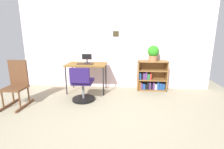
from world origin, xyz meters
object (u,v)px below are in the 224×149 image
(monitor, at_px, (87,58))
(keyboard, at_px, (85,64))
(bookshelf_low, at_px, (151,77))
(desk, at_px, (87,66))
(rocking_chair, at_px, (17,83))
(potted_plant_on_shelf, at_px, (153,53))
(office_chair, at_px, (82,87))

(monitor, height_order, keyboard, monitor)
(bookshelf_low, bearing_deg, desk, -170.74)
(monitor, distance_m, bookshelf_low, 1.80)
(rocking_chair, distance_m, potted_plant_on_shelf, 3.27)
(monitor, bearing_deg, rocking_chair, -139.10)
(bookshelf_low, xyz_separation_m, potted_plant_on_shelf, (0.01, -0.05, 0.67))
(keyboard, bearing_deg, potted_plant_on_shelf, 9.83)
(rocking_chair, bearing_deg, bookshelf_low, 23.04)
(desk, height_order, monitor, monitor)
(bookshelf_low, height_order, potted_plant_on_shelf, potted_plant_on_shelf)
(monitor, height_order, potted_plant_on_shelf, potted_plant_on_shelf)
(office_chair, bearing_deg, desk, 94.11)
(keyboard, bearing_deg, rocking_chair, -143.87)
(desk, height_order, office_chair, office_chair)
(bookshelf_low, distance_m, potted_plant_on_shelf, 0.67)
(potted_plant_on_shelf, bearing_deg, office_chair, -151.36)
(bookshelf_low, bearing_deg, rocking_chair, -156.96)
(rocking_chair, bearing_deg, monitor, 40.90)
(keyboard, height_order, office_chair, office_chair)
(monitor, xyz_separation_m, rocking_chair, (-1.26, -1.10, -0.39))
(office_chair, bearing_deg, potted_plant_on_shelf, 28.64)
(potted_plant_on_shelf, bearing_deg, bookshelf_low, 103.70)
(office_chair, xyz_separation_m, bookshelf_low, (1.65, 0.96, 0.00))
(monitor, xyz_separation_m, potted_plant_on_shelf, (1.72, 0.12, 0.15))
(office_chair, bearing_deg, keyboard, 96.16)
(keyboard, relative_size, potted_plant_on_shelf, 1.03)
(keyboard, relative_size, rocking_chair, 0.43)
(desk, height_order, rocking_chair, rocking_chair)
(keyboard, distance_m, bookshelf_low, 1.80)
(monitor, distance_m, keyboard, 0.21)
(monitor, bearing_deg, bookshelf_low, 5.70)
(office_chair, bearing_deg, rocking_chair, -166.91)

